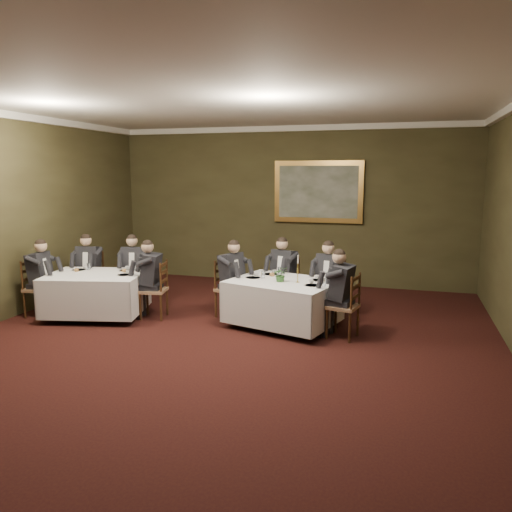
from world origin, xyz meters
The scene contains 27 objects.
ground centered at (0.00, 0.00, 0.00)m, with size 10.00×10.00×0.00m, color black.
ceiling centered at (0.00, 0.00, 3.50)m, with size 8.00×10.00×0.10m, color silver.
back_wall centered at (0.00, 5.00, 1.75)m, with size 8.00×0.10×3.50m, color #35301A.
crown_molding centered at (0.00, 0.00, 3.44)m, with size 8.00×10.00×0.12m.
table_main centered at (0.65, 1.70, 0.45)m, with size 1.94×1.67×0.67m.
table_second centered at (-2.60, 1.32, 0.45)m, with size 1.86×1.57×0.67m.
chair_main_backleft centered at (0.45, 2.64, 0.28)m, with size 0.56×0.55×1.00m.
diner_main_backleft centered at (0.44, 2.63, 0.51)m, with size 0.54×0.59×1.35m.
chair_main_backright centered at (1.30, 2.40, 0.28)m, with size 0.55×0.54×1.00m.
diner_main_backright centered at (1.30, 2.39, 0.51)m, with size 0.53×0.58×1.35m.
chair_main_endleft centered at (-0.36, 1.98, 0.28)m, with size 0.56×0.57×1.00m.
diner_main_endleft centered at (-0.35, 1.98, 0.51)m, with size 0.60×0.55×1.35m.
chair_main_endright centered at (1.66, 1.42, 0.28)m, with size 0.51×0.52×1.00m.
diner_main_endright centered at (1.65, 1.42, 0.51)m, with size 0.56×0.50×1.35m.
chair_sec_backleft centered at (-3.21, 2.03, 0.28)m, with size 0.50×0.48×1.00m.
diner_sec_backleft centered at (-3.21, 2.02, 0.51)m, with size 0.47×0.53×1.35m.
chair_sec_backright centered at (-2.37, 2.23, 0.28)m, with size 0.52×0.51×1.00m.
diner_sec_backright centered at (-2.36, 2.22, 0.51)m, with size 0.50×0.56×1.35m.
chair_sec_endright centered at (-1.60, 1.55, 0.28)m, with size 0.49×0.51×1.00m.
diner_sec_endright centered at (-1.61, 1.55, 0.51)m, with size 0.55×0.48×1.35m.
chair_sec_endleft centered at (-3.60, 1.09, 0.28)m, with size 0.47×0.49×1.00m.
diner_sec_endleft centered at (-3.59, 1.09, 0.51)m, with size 0.53×0.46×1.35m.
centerpiece centered at (0.62, 1.63, 0.89)m, with size 0.23×0.20×0.26m, color #2D5926.
candlestick centered at (0.89, 1.65, 0.93)m, with size 0.07×0.07×0.45m.
place_setting_table_main centered at (0.36, 2.18, 0.80)m, with size 0.33×0.31×0.14m.
place_setting_table_second centered at (-3.05, 1.58, 0.80)m, with size 0.33×0.31×0.14m.
painting centered at (0.65, 4.94, 2.07)m, with size 1.95×0.09×1.35m.
Camera 1 is at (2.47, -5.97, 2.49)m, focal length 35.00 mm.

